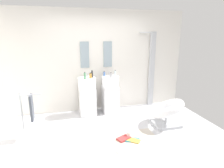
{
  "coord_description": "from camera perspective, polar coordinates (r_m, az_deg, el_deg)",
  "views": [
    {
      "loc": [
        -0.84,
        -3.33,
        1.99
      ],
      "look_at": [
        0.15,
        0.55,
        0.95
      ],
      "focal_mm": 30.97,
      "sensor_mm": 36.0,
      "label": 1
    }
  ],
  "objects": [
    {
      "name": "ground_plane",
      "position": [
        3.98,
        -0.13,
        -15.79
      ],
      "size": [
        4.8,
        3.6,
        0.04
      ],
      "primitive_type": "cube",
      "color": "silver"
    },
    {
      "name": "rear_partition",
      "position": [
        5.09,
        -4.74,
        6.72
      ],
      "size": [
        4.8,
        0.1,
        2.6
      ],
      "primitive_type": "cube",
      "color": "silver",
      "rests_on": "ground_plane"
    },
    {
      "name": "pedestal_sink_left",
      "position": [
        4.88,
        -7.28,
        -3.4
      ],
      "size": [
        0.44,
        0.44,
        1.05
      ],
      "color": "white",
      "rests_on": "ground_plane"
    },
    {
      "name": "pedestal_sink_right",
      "position": [
        4.99,
        -0.47,
        -2.9
      ],
      "size": [
        0.44,
        0.44,
        1.05
      ],
      "color": "white",
      "rests_on": "ground_plane"
    },
    {
      "name": "vanity_mirror_left",
      "position": [
        4.96,
        -8.07,
        8.52
      ],
      "size": [
        0.22,
        0.03,
        0.65
      ],
      "primitive_type": "cube",
      "color": "#8C9EA8"
    },
    {
      "name": "vanity_mirror_right",
      "position": [
        5.06,
        -1.29,
        8.77
      ],
      "size": [
        0.22,
        0.03,
        0.65
      ],
      "primitive_type": "cube",
      "color": "#8C9EA8"
    },
    {
      "name": "shower_column",
      "position": [
        5.48,
        11.5,
        4.7
      ],
      "size": [
        0.49,
        0.24,
        2.05
      ],
      "color": "#B7BABF",
      "rests_on": "ground_plane"
    },
    {
      "name": "lounge_chair",
      "position": [
        4.47,
        15.8,
        -7.52
      ],
      "size": [
        1.1,
        1.09,
        0.65
      ],
      "color": "#B7BABF",
      "rests_on": "ground_plane"
    },
    {
      "name": "towel_rack",
      "position": [
        3.96,
        -23.02,
        -6.76
      ],
      "size": [
        0.37,
        0.22,
        0.95
      ],
      "color": "#B7BABF",
      "rests_on": "ground_plane"
    },
    {
      "name": "area_rug",
      "position": [
        3.92,
        6.72,
        -15.97
      ],
      "size": [
        0.91,
        0.72,
        0.01
      ],
      "primitive_type": "cube",
      "color": "beige",
      "rests_on": "ground_plane"
    },
    {
      "name": "magazine_ochre",
      "position": [
        3.86,
        6.06,
        -16.17
      ],
      "size": [
        0.31,
        0.29,
        0.02
      ],
      "primitive_type": "cube",
      "rotation": [
        0.0,
        0.0,
        -0.7
      ],
      "color": "gold",
      "rests_on": "area_rug"
    },
    {
      "name": "magazine_red",
      "position": [
        3.89,
        3.49,
        -15.71
      ],
      "size": [
        0.31,
        0.26,
        0.04
      ],
      "primitive_type": "cube",
      "rotation": [
        0.0,
        0.0,
        0.46
      ],
      "color": "#B73838",
      "rests_on": "area_rug"
    },
    {
      "name": "magazine_teal",
      "position": [
        3.87,
        6.06,
        -16.09
      ],
      "size": [
        0.31,
        0.22,
        0.02
      ],
      "primitive_type": "cube",
      "rotation": [
        0.0,
        0.0,
        -0.29
      ],
      "color": "teal",
      "rests_on": "area_rug"
    },
    {
      "name": "coffee_mug",
      "position": [
        3.95,
        4.91,
        -14.65
      ],
      "size": [
        0.08,
        0.08,
        0.11
      ],
      "primitive_type": "cylinder",
      "color": "white",
      "rests_on": "area_rug"
    },
    {
      "name": "soap_bottle_amber",
      "position": [
        4.69,
        -6.36,
        2.45
      ],
      "size": [
        0.06,
        0.06,
        0.14
      ],
      "color": "#C68C38",
      "rests_on": "pedestal_sink_left"
    },
    {
      "name": "soap_bottle_blue",
      "position": [
        4.88,
        -2.3,
        2.99
      ],
      "size": [
        0.05,
        0.05,
        0.13
      ],
      "color": "#4C72B7",
      "rests_on": "pedestal_sink_right"
    },
    {
      "name": "soap_bottle_black",
      "position": [
        4.75,
        -5.9,
        2.92
      ],
      "size": [
        0.04,
        0.04,
        0.18
      ],
      "color": "black",
      "rests_on": "pedestal_sink_left"
    },
    {
      "name": "soap_bottle_clear",
      "position": [
        4.88,
        0.93,
        3.2
      ],
      "size": [
        0.05,
        0.05,
        0.16
      ],
      "color": "silver",
      "rests_on": "pedestal_sink_right"
    },
    {
      "name": "soap_bottle_green",
      "position": [
        4.6,
        -8.02,
        2.38
      ],
      "size": [
        0.05,
        0.05,
        0.17
      ],
      "color": "#59996B",
      "rests_on": "pedestal_sink_left"
    },
    {
      "name": "soap_bottle_grey",
      "position": [
        4.71,
        -0.32,
        2.63
      ],
      "size": [
        0.04,
        0.04,
        0.14
      ],
      "color": "#99999E",
      "rests_on": "pedestal_sink_right"
    }
  ]
}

